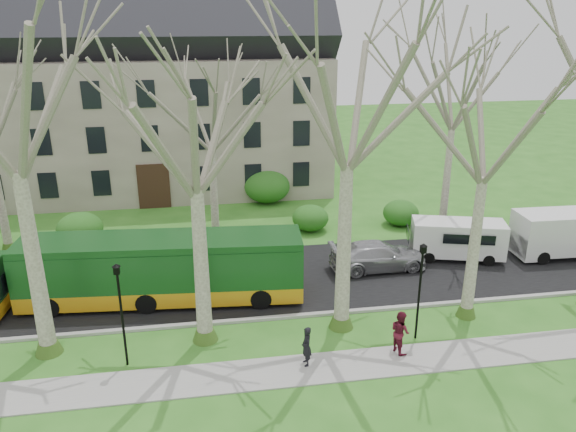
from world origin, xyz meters
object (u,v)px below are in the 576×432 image
object	(u,v)px
bus_follow	(162,268)
van_b	(567,234)
pedestrian_b	(400,332)
van_a	(458,240)
sedan	(378,256)
pedestrian_a	(306,346)

from	to	relation	value
bus_follow	van_b	xyz separation A→B (m)	(22.28, 1.66, -0.35)
van_b	pedestrian_b	bearing A→B (deg)	-146.94
bus_follow	van_a	world-z (taller)	bus_follow
van_a	pedestrian_b	size ratio (longest dim) A/B	2.74
sedan	pedestrian_a	size ratio (longest dim) A/B	3.19
van_b	pedestrian_a	bearing A→B (deg)	-152.57
van_a	pedestrian_a	size ratio (longest dim) A/B	3.06
bus_follow	van_b	size ratio (longest dim) A/B	2.22
van_b	pedestrian_b	world-z (taller)	van_b
bus_follow	pedestrian_a	size ratio (longest dim) A/B	8.04
bus_follow	sedan	bearing A→B (deg)	13.01
pedestrian_b	van_b	bearing A→B (deg)	-74.75
sedan	van_b	world-z (taller)	van_b
pedestrian_a	pedestrian_b	size ratio (longest dim) A/B	0.90
sedan	pedestrian_b	xyz separation A→B (m)	(-1.54, -7.67, 0.16)
bus_follow	pedestrian_a	world-z (taller)	bus_follow
pedestrian_b	van_a	bearing A→B (deg)	-53.48
van_a	bus_follow	bearing A→B (deg)	-156.50
bus_follow	pedestrian_a	bearing A→B (deg)	-43.00
bus_follow	van_b	distance (m)	22.34
pedestrian_b	sedan	bearing A→B (deg)	-27.46
van_b	pedestrian_a	distance (m)	18.35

